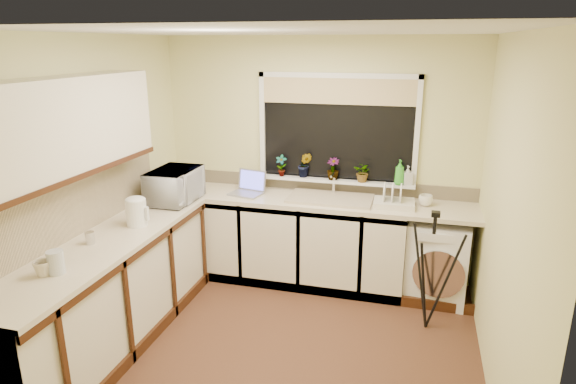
# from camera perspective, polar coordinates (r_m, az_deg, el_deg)

# --- Properties ---
(floor) EXTENTS (3.20, 3.20, 0.00)m
(floor) POSITION_cam_1_polar(r_m,az_deg,el_deg) (4.22, -1.28, -17.35)
(floor) COLOR #523020
(floor) RESTS_ON ground
(ceiling) EXTENTS (3.20, 3.20, 0.00)m
(ceiling) POSITION_cam_1_polar(r_m,az_deg,el_deg) (3.49, -1.56, 18.12)
(ceiling) COLOR white
(ceiling) RESTS_ON ground
(wall_back) EXTENTS (3.20, 0.00, 3.20)m
(wall_back) POSITION_cam_1_polar(r_m,az_deg,el_deg) (5.08, 3.39, 3.77)
(wall_back) COLOR beige
(wall_back) RESTS_ON ground
(wall_front) EXTENTS (3.20, 0.00, 3.20)m
(wall_front) POSITION_cam_1_polar(r_m,az_deg,el_deg) (2.39, -11.87, -12.24)
(wall_front) COLOR beige
(wall_front) RESTS_ON ground
(wall_left) EXTENTS (0.00, 3.00, 3.00)m
(wall_left) POSITION_cam_1_polar(r_m,az_deg,el_deg) (4.39, -21.89, 0.45)
(wall_left) COLOR beige
(wall_left) RESTS_ON ground
(wall_right) EXTENTS (0.00, 3.00, 3.00)m
(wall_right) POSITION_cam_1_polar(r_m,az_deg,el_deg) (3.59, 23.96, -3.31)
(wall_right) COLOR beige
(wall_right) RESTS_ON ground
(base_cabinet_back) EXTENTS (2.55, 0.60, 0.86)m
(base_cabinet_back) POSITION_cam_1_polar(r_m,az_deg,el_deg) (5.12, -1.04, -5.46)
(base_cabinet_back) COLOR silver
(base_cabinet_back) RESTS_ON floor
(base_cabinet_left) EXTENTS (0.54, 2.40, 0.86)m
(base_cabinet_left) POSITION_cam_1_polar(r_m,az_deg,el_deg) (4.28, -19.82, -11.23)
(base_cabinet_left) COLOR silver
(base_cabinet_left) RESTS_ON floor
(worktop_back) EXTENTS (3.20, 0.60, 0.04)m
(worktop_back) POSITION_cam_1_polar(r_m,az_deg,el_deg) (4.89, 2.60, -0.94)
(worktop_back) COLOR beige
(worktop_back) RESTS_ON base_cabinet_back
(worktop_left) EXTENTS (0.60, 2.40, 0.04)m
(worktop_left) POSITION_cam_1_polar(r_m,az_deg,el_deg) (4.09, -20.45, -5.64)
(worktop_left) COLOR beige
(worktop_left) RESTS_ON base_cabinet_left
(upper_cabinet) EXTENTS (0.28, 1.90, 0.70)m
(upper_cabinet) POSITION_cam_1_polar(r_m,az_deg,el_deg) (3.83, -24.86, 6.70)
(upper_cabinet) COLOR silver
(upper_cabinet) RESTS_ON wall_left
(splashback_left) EXTENTS (0.02, 2.40, 0.45)m
(splashback_left) POSITION_cam_1_polar(r_m,az_deg,el_deg) (4.18, -24.02, -2.01)
(splashback_left) COLOR beige
(splashback_left) RESTS_ON wall_left
(splashback_back) EXTENTS (3.20, 0.02, 0.14)m
(splashback_back) POSITION_cam_1_polar(r_m,az_deg,el_deg) (5.13, 3.31, 0.96)
(splashback_back) COLOR beige
(splashback_back) RESTS_ON wall_back
(window_glass) EXTENTS (1.50, 0.02, 1.00)m
(window_glass) POSITION_cam_1_polar(r_m,az_deg,el_deg) (4.96, 5.70, 7.24)
(window_glass) COLOR black
(window_glass) RESTS_ON wall_back
(window_blind) EXTENTS (1.50, 0.02, 0.25)m
(window_blind) POSITION_cam_1_polar(r_m,az_deg,el_deg) (4.89, 5.78, 11.53)
(window_blind) COLOR tan
(window_blind) RESTS_ON wall_back
(windowsill) EXTENTS (1.60, 0.14, 0.03)m
(windowsill) POSITION_cam_1_polar(r_m,az_deg,el_deg) (5.02, 5.42, 1.34)
(windowsill) COLOR white
(windowsill) RESTS_ON wall_back
(sink) EXTENTS (0.82, 0.46, 0.03)m
(sink) POSITION_cam_1_polar(r_m,az_deg,el_deg) (4.84, 4.92, -0.76)
(sink) COLOR tan
(sink) RESTS_ON worktop_back
(faucet) EXTENTS (0.03, 0.03, 0.24)m
(faucet) POSITION_cam_1_polar(r_m,az_deg,el_deg) (4.98, 5.32, 1.02)
(faucet) COLOR silver
(faucet) RESTS_ON worktop_back
(washing_machine) EXTENTS (0.61, 0.59, 0.79)m
(washing_machine) POSITION_cam_1_polar(r_m,az_deg,el_deg) (4.95, 16.97, -7.48)
(washing_machine) COLOR white
(washing_machine) RESTS_ON floor
(laptop) EXTENTS (0.36, 0.33, 0.23)m
(laptop) POSITION_cam_1_polar(r_m,az_deg,el_deg) (5.04, -4.59, 0.53)
(laptop) COLOR gray
(laptop) RESTS_ON worktop_back
(kettle) EXTENTS (0.17, 0.17, 0.22)m
(kettle) POSITION_cam_1_polar(r_m,az_deg,el_deg) (4.31, -17.16, -2.31)
(kettle) COLOR white
(kettle) RESTS_ON worktop_left
(dish_rack) EXTENTS (0.39, 0.30, 0.06)m
(dish_rack) POSITION_cam_1_polar(r_m,az_deg,el_deg) (4.73, 12.17, -1.31)
(dish_rack) COLOR beige
(dish_rack) RESTS_ON worktop_back
(tripod) EXTENTS (0.58, 0.58, 1.06)m
(tripod) POSITION_cam_1_polar(r_m,az_deg,el_deg) (4.36, 16.18, -8.83)
(tripod) COLOR black
(tripod) RESTS_ON floor
(glass_jug) EXTENTS (0.11, 0.11, 0.16)m
(glass_jug) POSITION_cam_1_polar(r_m,az_deg,el_deg) (3.64, -25.30, -7.37)
(glass_jug) COLOR silver
(glass_jug) RESTS_ON worktop_left
(steel_jar) EXTENTS (0.07, 0.07, 0.10)m
(steel_jar) POSITION_cam_1_polar(r_m,az_deg,el_deg) (4.06, -21.96, -4.96)
(steel_jar) COLOR silver
(steel_jar) RESTS_ON worktop_left
(microwave) EXTENTS (0.39, 0.57, 0.31)m
(microwave) POSITION_cam_1_polar(r_m,az_deg,el_deg) (4.87, -12.99, 0.74)
(microwave) COLOR white
(microwave) RESTS_ON worktop_left
(plant_a) EXTENTS (0.12, 0.08, 0.22)m
(plant_a) POSITION_cam_1_polar(r_m,az_deg,el_deg) (5.08, -0.79, 3.07)
(plant_a) COLOR #999999
(plant_a) RESTS_ON windowsill
(plant_b) EXTENTS (0.15, 0.12, 0.26)m
(plant_b) POSITION_cam_1_polar(r_m,az_deg,el_deg) (5.05, 1.95, 3.15)
(plant_b) COLOR #999999
(plant_b) RESTS_ON windowsill
(plant_c) EXTENTS (0.13, 0.13, 0.22)m
(plant_c) POSITION_cam_1_polar(r_m,az_deg,el_deg) (4.97, 5.22, 2.69)
(plant_c) COLOR #999999
(plant_c) RESTS_ON windowsill
(plant_d) EXTENTS (0.22, 0.21, 0.20)m
(plant_d) POSITION_cam_1_polar(r_m,az_deg,el_deg) (4.92, 8.71, 2.26)
(plant_d) COLOR #999999
(plant_d) RESTS_ON windowsill
(soap_bottle_green) EXTENTS (0.12, 0.12, 0.25)m
(soap_bottle_green) POSITION_cam_1_polar(r_m,az_deg,el_deg) (4.89, 12.80, 2.24)
(soap_bottle_green) COLOR green
(soap_bottle_green) RESTS_ON windowsill
(soap_bottle_clear) EXTENTS (0.11, 0.11, 0.19)m
(soap_bottle_clear) POSITION_cam_1_polar(r_m,az_deg,el_deg) (4.92, 13.67, 1.91)
(soap_bottle_clear) COLOR #999999
(soap_bottle_clear) RESTS_ON windowsill
(cup_back) EXTENTS (0.15, 0.15, 0.10)m
(cup_back) POSITION_cam_1_polar(r_m,az_deg,el_deg) (4.82, 15.65, -0.94)
(cup_back) COLOR white
(cup_back) RESTS_ON worktop_back
(cup_left) EXTENTS (0.13, 0.13, 0.10)m
(cup_left) POSITION_cam_1_polar(r_m,az_deg,el_deg) (3.65, -26.55, -7.94)
(cup_left) COLOR beige
(cup_left) RESTS_ON worktop_left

